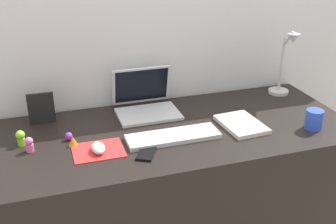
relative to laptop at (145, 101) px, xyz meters
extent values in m
cube|color=silver|center=(0.07, 0.16, -0.01)|extent=(2.87, 0.05, 1.57)
cube|color=black|center=(0.07, -0.24, -0.42)|extent=(1.67, 0.71, 0.74)
cube|color=silver|center=(0.00, -0.06, -0.05)|extent=(0.30, 0.21, 0.01)
cube|color=silver|center=(0.00, 0.07, 0.06)|extent=(0.30, 0.05, 0.20)
cube|color=black|center=(0.00, 0.06, 0.06)|extent=(0.27, 0.04, 0.17)
cube|color=silver|center=(0.04, -0.32, -0.04)|extent=(0.41, 0.13, 0.02)
cube|color=red|center=(-0.29, -0.33, -0.05)|extent=(0.21, 0.17, 0.00)
ellipsoid|color=silver|center=(-0.29, -0.34, -0.03)|extent=(0.06, 0.10, 0.03)
cube|color=black|center=(-0.11, -0.41, -0.05)|extent=(0.12, 0.14, 0.01)
cylinder|color=#B7B7BC|center=(0.77, 0.01, -0.04)|extent=(0.11, 0.11, 0.02)
cylinder|color=#B7B7BC|center=(0.77, 0.01, 0.11)|extent=(0.01, 0.01, 0.30)
cylinder|color=#B7B7BC|center=(0.77, -0.03, 0.27)|extent=(0.01, 0.07, 0.09)
cone|color=#B7B7BC|center=(0.77, -0.07, 0.27)|extent=(0.06, 0.06, 0.05)
cube|color=silver|center=(0.38, -0.31, -0.04)|extent=(0.19, 0.25, 0.02)
cube|color=black|center=(-0.50, 0.01, 0.02)|extent=(0.12, 0.02, 0.15)
cylinder|color=blue|center=(0.68, -0.43, -0.01)|extent=(0.08, 0.08, 0.09)
cylinder|color=pink|center=(-0.56, -0.25, -0.04)|extent=(0.03, 0.03, 0.03)
sphere|color=pink|center=(-0.56, -0.25, -0.01)|extent=(0.03, 0.03, 0.03)
cone|color=orange|center=(-0.38, -0.26, -0.03)|extent=(0.04, 0.04, 0.04)
cylinder|color=#8CDB33|center=(-0.59, -0.18, -0.04)|extent=(0.03, 0.03, 0.03)
sphere|color=#8CDB33|center=(-0.59, -0.18, -0.01)|extent=(0.04, 0.04, 0.04)
ellipsoid|color=purple|center=(-0.40, -0.20, -0.04)|extent=(0.03, 0.03, 0.04)
camera|label=1|loc=(-0.48, -1.85, 0.81)|focal=44.55mm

